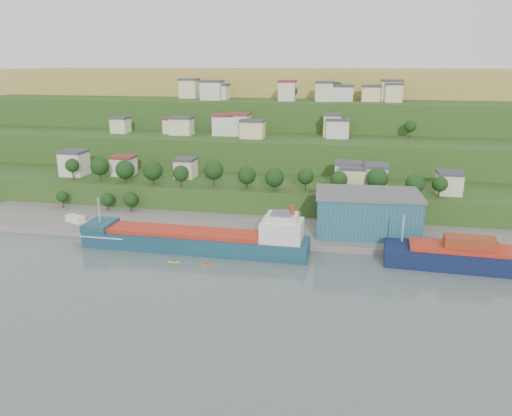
% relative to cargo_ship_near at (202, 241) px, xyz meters
% --- Properties ---
extents(ground, '(500.00, 500.00, 0.00)m').
position_rel_cargo_ship_near_xyz_m(ground, '(3.95, -9.67, -2.70)').
color(ground, '#475652').
rests_on(ground, ground).
extents(quay, '(220.00, 26.00, 4.00)m').
position_rel_cargo_ship_near_xyz_m(quay, '(23.95, 18.33, -2.70)').
color(quay, slate).
rests_on(quay, ground).
extents(pebble_beach, '(40.00, 18.00, 2.40)m').
position_rel_cargo_ship_near_xyz_m(pebble_beach, '(-51.05, 12.33, -2.70)').
color(pebble_beach, slate).
rests_on(pebble_beach, ground).
extents(hillside, '(360.00, 210.59, 96.00)m').
position_rel_cargo_ship_near_xyz_m(hillside, '(3.95, 159.04, -2.62)').
color(hillside, '#284719').
rests_on(hillside, ground).
extents(cargo_ship_near, '(65.97, 11.00, 16.94)m').
position_rel_cargo_ship_near_xyz_m(cargo_ship_near, '(0.00, 0.00, 0.00)').
color(cargo_ship_near, '#14324B').
rests_on(cargo_ship_near, ground).
extents(warehouse, '(32.18, 20.99, 12.80)m').
position_rel_cargo_ship_near_xyz_m(warehouse, '(46.56, 18.81, 5.73)').
color(warehouse, '#205562').
rests_on(warehouse, quay).
extents(caravan, '(7.07, 4.88, 3.05)m').
position_rel_cargo_ship_near_xyz_m(caravan, '(-46.41, 11.26, 0.02)').
color(caravan, white).
rests_on(caravan, pebble_beach).
extents(dinghy, '(4.39, 2.20, 0.84)m').
position_rel_cargo_ship_near_xyz_m(dinghy, '(-41.30, 12.10, -1.08)').
color(dinghy, silver).
rests_on(dinghy, pebble_beach).
extents(kayak_orange, '(3.40, 1.95, 0.86)m').
position_rel_cargo_ship_near_xyz_m(kayak_orange, '(4.52, -10.41, -2.45)').
color(kayak_orange, '#E65614').
rests_on(kayak_orange, ground).
extents(kayak_yellow, '(3.32, 0.76, 0.82)m').
position_rel_cargo_ship_near_xyz_m(kayak_yellow, '(-4.76, -10.35, -2.46)').
color(kayak_yellow, gold).
rests_on(kayak_yellow, ground).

